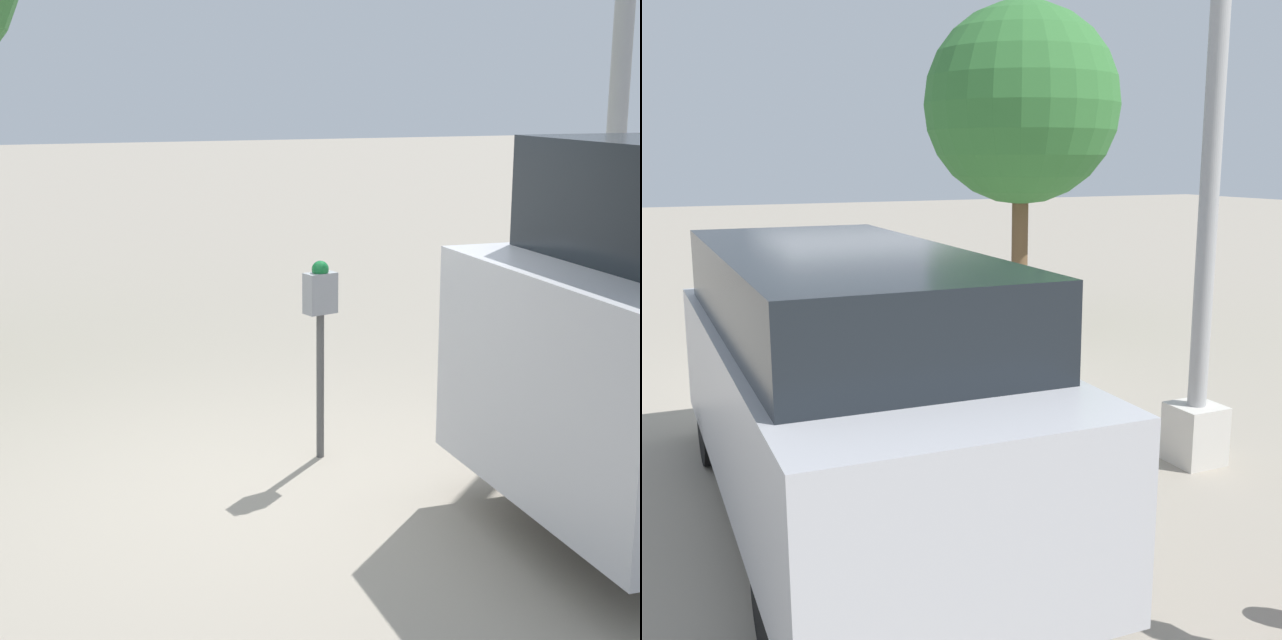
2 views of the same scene
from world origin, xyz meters
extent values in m
plane|color=gray|center=(0.00, 0.00, 0.00)|extent=(80.00, 80.00, 0.00)
cylinder|color=#4C4C4C|center=(0.56, 0.40, 0.48)|extent=(0.05, 0.05, 0.96)
cube|color=gray|center=(0.56, 0.40, 1.09)|extent=(0.22, 0.15, 0.26)
sphere|color=#14662D|center=(0.56, 0.40, 1.25)|extent=(0.11, 0.11, 0.11)
cube|color=beige|center=(3.80, 1.78, 0.28)|extent=(0.44, 0.44, 0.55)
cylinder|color=#9E9E9E|center=(3.80, 1.78, 2.90)|extent=(0.17, 0.17, 4.69)
cube|color=#B2B2B7|center=(3.53, -1.46, 0.90)|extent=(5.27, 2.10, 1.17)
cube|color=black|center=(3.40, -1.45, 1.79)|extent=(4.22, 1.91, 0.61)
cube|color=orange|center=(6.10, -0.96, 0.47)|extent=(0.09, 0.12, 0.20)
cylinder|color=black|center=(5.18, -0.70, 0.32)|extent=(0.65, 0.25, 0.64)
cylinder|color=black|center=(5.10, -2.35, 0.32)|extent=(0.65, 0.25, 0.64)
cylinder|color=black|center=(1.96, -0.56, 0.32)|extent=(0.65, 0.25, 0.64)
cylinder|color=black|center=(1.89, -2.21, 0.32)|extent=(0.65, 0.25, 0.64)
cylinder|color=brown|center=(-2.38, 3.46, 1.25)|extent=(0.27, 0.27, 2.49)
sphere|color=#337033|center=(-2.38, 3.46, 3.61)|extent=(3.18, 3.18, 3.18)
camera|label=1|loc=(-1.59, -5.24, 2.34)|focal=55.00mm
camera|label=2|loc=(9.18, -3.20, 2.76)|focal=45.00mm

